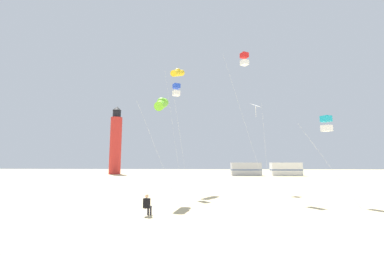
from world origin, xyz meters
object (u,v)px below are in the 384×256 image
(kite_flyer_standing, at_px, (147,204))
(kite_diamond_white, at_px, (256,109))
(kite_box_cyan, at_px, (326,124))
(rv_van_silver, at_px, (246,169))
(kite_box_blue, at_px, (176,90))
(kite_box_scarlet, at_px, (244,59))
(kite_tube_lime, at_px, (162,104))
(lighthouse_distant, at_px, (116,142))
(rv_van_white, at_px, (286,169))
(kite_tube_gold, at_px, (178,73))

(kite_flyer_standing, relative_size, kite_diamond_white, 0.13)
(kite_box_cyan, bearing_deg, rv_van_silver, 90.30)
(kite_flyer_standing, height_order, kite_box_blue, kite_box_blue)
(kite_box_scarlet, xyz_separation_m, kite_tube_lime, (-7.01, -3.53, -4.93))
(kite_box_cyan, bearing_deg, kite_diamond_white, 115.55)
(kite_box_cyan, xyz_separation_m, rv_van_silver, (-0.20, 37.93, -4.30))
(kite_box_blue, xyz_separation_m, kite_box_scarlet, (6.41, -1.00, 2.52))
(rv_van_silver, bearing_deg, kite_flyer_standing, -106.53)
(kite_box_blue, bearing_deg, kite_box_scarlet, -8.91)
(lighthouse_distant, bearing_deg, kite_box_blue, -63.01)
(kite_diamond_white, xyz_separation_m, rv_van_white, (11.92, 30.46, -7.02))
(kite_tube_gold, bearing_deg, rv_van_silver, 68.40)
(kite_flyer_standing, bearing_deg, kite_box_blue, -77.43)
(kite_tube_gold, bearing_deg, kite_diamond_white, -6.19)
(kite_box_cyan, relative_size, kite_tube_gold, 0.46)
(kite_box_scarlet, height_order, kite_tube_lime, kite_box_scarlet)
(kite_diamond_white, distance_m, rv_van_white, 33.45)
(kite_box_scarlet, xyz_separation_m, kite_box_cyan, (5.22, -3.79, -6.62))
(kite_box_scarlet, distance_m, kite_box_cyan, 9.24)
(kite_diamond_white, bearing_deg, kite_box_scarlet, -114.35)
(lighthouse_distant, bearing_deg, kite_tube_gold, -61.05)
(kite_flyer_standing, bearing_deg, rv_van_white, -100.54)
(rv_van_white, bearing_deg, kite_box_blue, -121.10)
(kite_diamond_white, bearing_deg, kite_box_cyan, -64.45)
(kite_diamond_white, relative_size, rv_van_white, 1.39)
(kite_box_scarlet, relative_size, rv_van_silver, 1.99)
(kite_tube_lime, distance_m, lighthouse_distant, 46.85)
(kite_diamond_white, xyz_separation_m, kite_tube_gold, (-8.35, 0.90, 4.37))
(kite_box_cyan, bearing_deg, kite_box_blue, 157.57)
(kite_diamond_white, bearing_deg, kite_tube_lime, -140.31)
(kite_tube_lime, bearing_deg, kite_box_cyan, -1.22)
(rv_van_white, bearing_deg, kite_flyer_standing, -115.48)
(kite_diamond_white, bearing_deg, lighthouse_distant, 127.71)
(kite_tube_lime, distance_m, rv_van_silver, 39.99)
(kite_tube_lime, xyz_separation_m, rv_van_silver, (12.03, 37.67, -5.99))
(kite_box_blue, bearing_deg, kite_box_cyan, -22.43)
(kite_tube_gold, height_order, lighthouse_distant, lighthouse_distant)
(kite_flyer_standing, height_order, kite_diamond_white, kite_diamond_white)
(kite_box_scarlet, height_order, kite_diamond_white, kite_box_scarlet)
(kite_diamond_white, bearing_deg, rv_van_silver, 83.70)
(kite_diamond_white, bearing_deg, rv_van_white, 68.63)
(kite_box_cyan, xyz_separation_m, kite_tube_gold, (-11.91, 8.36, 7.10))
(kite_diamond_white, height_order, lighthouse_distant, lighthouse_distant)
(kite_tube_lime, xyz_separation_m, kite_box_cyan, (12.23, -0.26, -1.69))
(rv_van_white, bearing_deg, kite_box_cyan, -102.42)
(kite_diamond_white, bearing_deg, kite_box_blue, -161.79)
(kite_tube_lime, bearing_deg, kite_flyer_standing, -87.71)
(kite_flyer_standing, xyz_separation_m, kite_box_scarlet, (6.81, 8.63, 11.70))
(kite_tube_gold, height_order, rv_van_silver, kite_tube_gold)
(kite_box_cyan, bearing_deg, kite_box_scarlet, 143.98)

